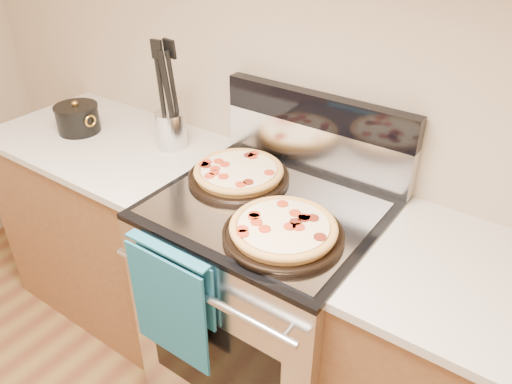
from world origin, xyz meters
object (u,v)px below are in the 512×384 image
Objects in this scene: range_body at (267,305)px; utensil_crock at (171,130)px; pepperoni_pizza_front at (283,230)px; saucepan at (78,120)px; pepperoni_pizza_back at (239,173)px.

range_body is 5.79× the size of utensil_crock.
saucepan is at bearing 172.80° from pepperoni_pizza_front.
pepperoni_pizza_front is 2.39× the size of utensil_crock.
range_body is at bearing -0.99° from saucepan.
saucepan is at bearing -164.13° from utensil_crock.
pepperoni_pizza_front is at bearing -20.68° from utensil_crock.
utensil_crock is 0.85× the size of saucepan.
utensil_crock is 0.46m from saucepan.
pepperoni_pizza_back is 0.85m from saucepan.
pepperoni_pizza_back is 0.41m from utensil_crock.
pepperoni_pizza_front is 2.04× the size of saucepan.
pepperoni_pizza_back and pepperoni_pizza_front have the same top height.
utensil_crock reaches higher than pepperoni_pizza_front.
saucepan reaches higher than range_body.
pepperoni_pizza_back is at bearing 158.75° from range_body.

